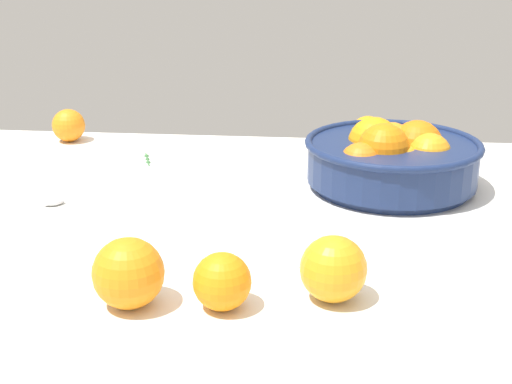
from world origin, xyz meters
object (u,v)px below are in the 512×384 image
loose_orange_0 (128,273)px  loose_orange_1 (367,134)px  loose_orange_3 (333,269)px  spoon (36,206)px  loose_orange_4 (222,282)px  loose_orange_2 (69,125)px  fruit_bowl (393,158)px

loose_orange_0 → loose_orange_1: loose_orange_0 is taller
loose_orange_3 → spoon: bearing=151.2°
loose_orange_3 → loose_orange_4: size_ratio=1.17×
loose_orange_0 → loose_orange_3: loose_orange_0 is taller
loose_orange_2 → spoon: (7.59, -37.63, -2.86)cm
loose_orange_0 → loose_orange_3: 23.36cm
loose_orange_2 → loose_orange_4: 77.51cm
loose_orange_2 → spoon: 38.49cm
fruit_bowl → loose_orange_3: fruit_bowl is taller
loose_orange_3 → loose_orange_4: (-12.46, -3.33, -0.56)cm
spoon → loose_orange_0: bearing=-52.0°
loose_orange_2 → spoon: bearing=-78.6°
fruit_bowl → loose_orange_3: bearing=-103.6°
loose_orange_2 → loose_orange_4: bearing=-58.3°
loose_orange_1 → loose_orange_4: loose_orange_1 is taller
loose_orange_3 → loose_orange_1: bearing=83.8°
loose_orange_1 → loose_orange_2: loose_orange_1 is taller
loose_orange_4 → spoon: loose_orange_4 is taller
fruit_bowl → loose_orange_1: size_ratio=4.22×
loose_orange_1 → loose_orange_4: (-19.13, -64.90, -0.09)cm
loose_orange_1 → loose_orange_0: bearing=-114.5°
loose_orange_3 → spoon: size_ratio=0.68×
loose_orange_2 → loose_orange_1: bearing=-1.0°
loose_orange_3 → loose_orange_4: bearing=-165.0°
loose_orange_4 → spoon: (-33.09, 28.35, -2.91)cm
loose_orange_3 → loose_orange_4: 12.91cm
loose_orange_1 → loose_orange_3: 61.93cm
loose_orange_3 → spoon: 52.08cm
loose_orange_0 → spoon: bearing=128.0°
spoon → loose_orange_1: bearing=35.0°
loose_orange_0 → spoon: 36.74cm
fruit_bowl → loose_orange_0: bearing=-126.6°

